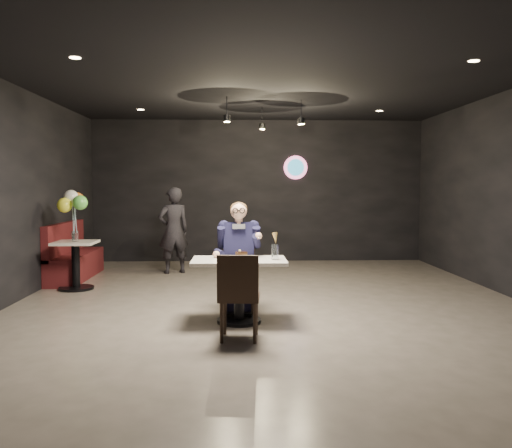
{
  "coord_description": "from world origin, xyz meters",
  "views": [
    {
      "loc": [
        -0.44,
        -7.06,
        1.6
      ],
      "look_at": [
        -0.2,
        -0.17,
        1.12
      ],
      "focal_mm": 38.0,
      "sensor_mm": 36.0,
      "label": 1
    }
  ],
  "objects_px": {
    "seated_man": "(239,256)",
    "sundae_glass": "(275,252)",
    "chair_far": "(239,276)",
    "passerby": "(174,230)",
    "side_table": "(76,265)",
    "balloon_vase": "(75,236)",
    "booth_bench": "(75,251)",
    "main_table": "(239,291)",
    "chair_near": "(239,296)"
  },
  "relations": [
    {
      "from": "main_table",
      "to": "booth_bench",
      "type": "bearing_deg",
      "value": 132.05
    },
    {
      "from": "chair_far",
      "to": "chair_near",
      "type": "distance_m",
      "value": 1.24
    },
    {
      "from": "chair_far",
      "to": "sundae_glass",
      "type": "height_order",
      "value": "sundae_glass"
    },
    {
      "from": "main_table",
      "to": "passerby",
      "type": "bearing_deg",
      "value": 107.97
    },
    {
      "from": "main_table",
      "to": "booth_bench",
      "type": "height_order",
      "value": "booth_bench"
    },
    {
      "from": "balloon_vase",
      "to": "side_table",
      "type": "bearing_deg",
      "value": 0.0
    },
    {
      "from": "main_table",
      "to": "balloon_vase",
      "type": "height_order",
      "value": "balloon_vase"
    },
    {
      "from": "seated_man",
      "to": "sundae_glass",
      "type": "xyz_separation_m",
      "value": [
        0.42,
        -0.59,
        0.12
      ]
    },
    {
      "from": "booth_bench",
      "to": "balloon_vase",
      "type": "xyz_separation_m",
      "value": [
        0.3,
        -1.0,
        0.34
      ]
    },
    {
      "from": "main_table",
      "to": "seated_man",
      "type": "distance_m",
      "value": 0.65
    },
    {
      "from": "chair_far",
      "to": "seated_man",
      "type": "height_order",
      "value": "seated_man"
    },
    {
      "from": "seated_man",
      "to": "sundae_glass",
      "type": "distance_m",
      "value": 0.74
    },
    {
      "from": "chair_far",
      "to": "main_table",
      "type": "bearing_deg",
      "value": -90.0
    },
    {
      "from": "balloon_vase",
      "to": "chair_far",
      "type": "bearing_deg",
      "value": -32.09
    },
    {
      "from": "seated_man",
      "to": "side_table",
      "type": "distance_m",
      "value": 3.0
    },
    {
      "from": "seated_man",
      "to": "chair_far",
      "type": "bearing_deg",
      "value": -90.0
    },
    {
      "from": "chair_near",
      "to": "balloon_vase",
      "type": "distance_m",
      "value": 3.81
    },
    {
      "from": "passerby",
      "to": "chair_near",
      "type": "bearing_deg",
      "value": 83.15
    },
    {
      "from": "main_table",
      "to": "chair_far",
      "type": "height_order",
      "value": "chair_far"
    },
    {
      "from": "chair_far",
      "to": "chair_near",
      "type": "bearing_deg",
      "value": -90.0
    },
    {
      "from": "chair_far",
      "to": "side_table",
      "type": "xyz_separation_m",
      "value": [
        -2.53,
        1.58,
        -0.08
      ]
    },
    {
      "from": "chair_near",
      "to": "sundae_glass",
      "type": "relative_size",
      "value": 5.18
    },
    {
      "from": "booth_bench",
      "to": "sundae_glass",
      "type": "bearing_deg",
      "value": -44.38
    },
    {
      "from": "chair_near",
      "to": "seated_man",
      "type": "xyz_separation_m",
      "value": [
        0.0,
        1.24,
        0.26
      ]
    },
    {
      "from": "side_table",
      "to": "passerby",
      "type": "relative_size",
      "value": 0.49
    },
    {
      "from": "chair_near",
      "to": "side_table",
      "type": "distance_m",
      "value": 3.79
    },
    {
      "from": "booth_bench",
      "to": "balloon_vase",
      "type": "bearing_deg",
      "value": -73.3
    },
    {
      "from": "chair_far",
      "to": "seated_man",
      "type": "xyz_separation_m",
      "value": [
        0.0,
        0.0,
        0.26
      ]
    },
    {
      "from": "chair_near",
      "to": "side_table",
      "type": "height_order",
      "value": "chair_near"
    },
    {
      "from": "seated_man",
      "to": "balloon_vase",
      "type": "relative_size",
      "value": 9.15
    },
    {
      "from": "main_table",
      "to": "booth_bench",
      "type": "relative_size",
      "value": 0.56
    },
    {
      "from": "chair_far",
      "to": "side_table",
      "type": "bearing_deg",
      "value": 147.91
    },
    {
      "from": "side_table",
      "to": "passerby",
      "type": "distance_m",
      "value": 2.08
    },
    {
      "from": "main_table",
      "to": "seated_man",
      "type": "relative_size",
      "value": 0.76
    },
    {
      "from": "side_table",
      "to": "balloon_vase",
      "type": "height_order",
      "value": "balloon_vase"
    },
    {
      "from": "sundae_glass",
      "to": "balloon_vase",
      "type": "height_order",
      "value": "sundae_glass"
    },
    {
      "from": "booth_bench",
      "to": "side_table",
      "type": "distance_m",
      "value": 1.05
    },
    {
      "from": "main_table",
      "to": "chair_far",
      "type": "xyz_separation_m",
      "value": [
        0.0,
        0.55,
        0.09
      ]
    },
    {
      "from": "chair_far",
      "to": "sundae_glass",
      "type": "distance_m",
      "value": 0.82
    },
    {
      "from": "seated_man",
      "to": "passerby",
      "type": "xyz_separation_m",
      "value": [
        -1.19,
        3.12,
        0.07
      ]
    },
    {
      "from": "balloon_vase",
      "to": "sundae_glass",
      "type": "bearing_deg",
      "value": -36.46
    },
    {
      "from": "booth_bench",
      "to": "passerby",
      "type": "height_order",
      "value": "passerby"
    },
    {
      "from": "chair_far",
      "to": "passerby",
      "type": "relative_size",
      "value": 0.58
    },
    {
      "from": "chair_near",
      "to": "chair_far",
      "type": "bearing_deg",
      "value": 94.43
    },
    {
      "from": "seated_man",
      "to": "sundae_glass",
      "type": "height_order",
      "value": "seated_man"
    },
    {
      "from": "side_table",
      "to": "sundae_glass",
      "type": "bearing_deg",
      "value": -36.46
    },
    {
      "from": "booth_bench",
      "to": "balloon_vase",
      "type": "height_order",
      "value": "booth_bench"
    },
    {
      "from": "chair_near",
      "to": "passerby",
      "type": "xyz_separation_m",
      "value": [
        -1.19,
        4.36,
        0.33
      ]
    },
    {
      "from": "seated_man",
      "to": "side_table",
      "type": "relative_size",
      "value": 1.87
    },
    {
      "from": "sundae_glass",
      "to": "side_table",
      "type": "distance_m",
      "value": 3.69
    }
  ]
}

